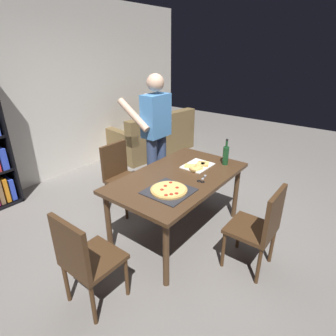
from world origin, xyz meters
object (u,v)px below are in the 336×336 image
at_px(dining_table, 179,182).
at_px(couch, 154,139).
at_px(pepperoni_pizza_on_tray, 169,190).
at_px(chair_left_end, 84,257).
at_px(person_serving_pizza, 155,132).
at_px(chair_far_side, 120,173).
at_px(wine_bottle, 226,155).
at_px(chair_near_camera, 260,225).
at_px(kitchen_scissors, 202,180).

xyz_separation_m(dining_table, couch, (1.89, 1.99, -0.37)).
bearing_deg(dining_table, pepperoni_pizza_on_tray, -158.90).
height_order(chair_left_end, pepperoni_pizza_on_tray, chair_left_end).
bearing_deg(person_serving_pizza, couch, 41.51).
relative_size(chair_far_side, wine_bottle, 2.85).
bearing_deg(dining_table, chair_near_camera, -90.00).
bearing_deg(person_serving_pizza, wine_bottle, -82.68).
distance_m(dining_table, kitchen_scissors, 0.28).
xyz_separation_m(couch, pepperoni_pizza_on_tray, (-2.25, -2.12, 0.46)).
bearing_deg(wine_bottle, chair_far_side, 116.41).
distance_m(chair_far_side, chair_left_end, 1.60).
height_order(chair_far_side, couch, chair_far_side).
height_order(chair_far_side, kitchen_scissors, chair_far_side).
bearing_deg(dining_table, person_serving_pizza, 57.15).
bearing_deg(kitchen_scissors, chair_near_camera, -94.58).
bearing_deg(chair_near_camera, dining_table, 90.00).
height_order(couch, kitchen_scissors, couch).
distance_m(chair_far_side, person_serving_pizza, 0.71).
bearing_deg(pepperoni_pizza_on_tray, kitchen_scissors, -16.91).
bearing_deg(pepperoni_pizza_on_tray, couch, 43.39).
distance_m(pepperoni_pizza_on_tray, wine_bottle, 0.97).
xyz_separation_m(chair_left_end, wine_bottle, (1.88, -0.25, 0.36)).
bearing_deg(chair_left_end, person_serving_pizza, 22.61).
bearing_deg(pepperoni_pizza_on_tray, chair_left_end, 171.56).
relative_size(dining_table, chair_near_camera, 1.77).
height_order(dining_table, chair_left_end, chair_left_end).
xyz_separation_m(chair_near_camera, chair_far_side, (0.00, 1.90, 0.00)).
bearing_deg(couch, dining_table, -133.59).
bearing_deg(person_serving_pizza, dining_table, -122.85).
xyz_separation_m(wine_bottle, kitchen_scissors, (-0.54, -0.01, -0.11)).
xyz_separation_m(dining_table, chair_near_camera, (-0.00, -0.95, -0.16)).
relative_size(dining_table, couch, 0.89).
distance_m(chair_far_side, couch, 2.17).
bearing_deg(chair_left_end, dining_table, 0.00).
height_order(chair_near_camera, wine_bottle, wine_bottle).
xyz_separation_m(dining_table, person_serving_pizza, (0.47, 0.73, 0.32)).
distance_m(chair_left_end, person_serving_pizza, 1.96).
distance_m(chair_far_side, wine_bottle, 1.39).
height_order(dining_table, person_serving_pizza, person_serving_pizza).
bearing_deg(chair_far_side, kitchen_scissors, -87.40).
xyz_separation_m(chair_near_camera, couch, (1.89, 2.94, -0.21)).
xyz_separation_m(dining_table, pepperoni_pizza_on_tray, (-0.36, -0.14, 0.09)).
height_order(dining_table, chair_far_side, chair_far_side).
relative_size(chair_far_side, chair_left_end, 1.00).
xyz_separation_m(chair_near_camera, chair_left_end, (-1.28, 0.95, 0.00)).
bearing_deg(chair_left_end, chair_near_camera, -36.55).
bearing_deg(chair_near_camera, chair_far_side, 90.00).
relative_size(chair_near_camera, pepperoni_pizza_on_tray, 2.13).
xyz_separation_m(chair_left_end, person_serving_pizza, (1.75, 0.73, 0.49)).
bearing_deg(chair_far_side, dining_table, -90.00).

